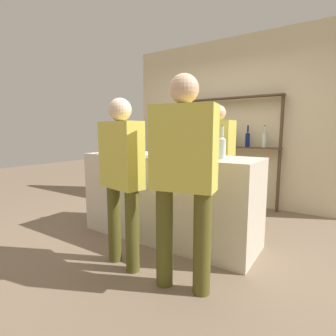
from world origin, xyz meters
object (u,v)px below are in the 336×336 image
(counter_bottle_2, at_px, (222,146))
(customer_right, at_px, (183,169))
(ice_bucket, at_px, (167,147))
(counter_bottle_3, at_px, (178,145))
(cork_jar, at_px, (111,147))
(server_behind_counter, at_px, (217,154))
(counter_bottle_1, at_px, (127,142))
(customer_center, at_px, (122,171))
(counter_bottle_0, at_px, (212,144))
(wine_glass, at_px, (127,143))

(counter_bottle_2, relative_size, customer_right, 0.20)
(ice_bucket, bearing_deg, counter_bottle_3, 66.77)
(cork_jar, height_order, server_behind_counter, server_behind_counter)
(counter_bottle_1, distance_m, cork_jar, 0.32)
(customer_center, bearing_deg, counter_bottle_3, 3.13)
(ice_bucket, height_order, server_behind_counter, server_behind_counter)
(counter_bottle_2, bearing_deg, customer_right, -90.70)
(counter_bottle_3, bearing_deg, customer_center, -98.22)
(counter_bottle_0, height_order, customer_center, customer_center)
(counter_bottle_1, relative_size, customer_right, 0.20)
(counter_bottle_3, distance_m, server_behind_counter, 0.97)
(cork_jar, xyz_separation_m, customer_right, (1.39, -0.63, -0.10))
(cork_jar, bearing_deg, customer_right, -24.45)
(counter_bottle_0, bearing_deg, server_behind_counter, 107.42)
(counter_bottle_0, xyz_separation_m, server_behind_counter, (-0.23, 0.72, -0.17))
(counter_bottle_2, distance_m, counter_bottle_3, 0.54)
(ice_bucket, bearing_deg, counter_bottle_2, 7.43)
(cork_jar, xyz_separation_m, server_behind_counter, (0.94, 1.13, -0.13))
(ice_bucket, xyz_separation_m, customer_right, (0.59, -0.67, -0.12))
(ice_bucket, height_order, cork_jar, ice_bucket)
(counter_bottle_1, bearing_deg, wine_glass, 134.66)
(counter_bottle_2, relative_size, server_behind_counter, 0.21)
(counter_bottle_0, height_order, ice_bucket, counter_bottle_0)
(customer_right, bearing_deg, cork_jar, 54.65)
(server_behind_counter, bearing_deg, customer_center, 4.89)
(counter_bottle_2, bearing_deg, counter_bottle_3, 173.95)
(counter_bottle_2, relative_size, cork_jar, 1.96)
(counter_bottle_2, xyz_separation_m, customer_center, (-0.66, -0.74, -0.21))
(counter_bottle_2, xyz_separation_m, cork_jar, (-1.40, -0.12, -0.04))
(counter_bottle_0, height_order, cork_jar, counter_bottle_0)
(customer_right, bearing_deg, server_behind_counter, 3.59)
(counter_bottle_2, distance_m, ice_bucket, 0.61)
(wine_glass, distance_m, customer_center, 1.33)
(counter_bottle_0, distance_m, wine_glass, 1.26)
(wine_glass, distance_m, ice_bucket, 0.96)
(counter_bottle_1, relative_size, counter_bottle_2, 1.01)
(counter_bottle_3, bearing_deg, server_behind_counter, 85.33)
(counter_bottle_0, height_order, counter_bottle_2, counter_bottle_0)
(counter_bottle_0, relative_size, cork_jar, 2.00)
(counter_bottle_0, distance_m, ice_bucket, 0.52)
(server_behind_counter, bearing_deg, counter_bottle_2, 35.84)
(ice_bucket, distance_m, cork_jar, 0.80)
(counter_bottle_3, xyz_separation_m, server_behind_counter, (0.08, 0.95, -0.16))
(cork_jar, bearing_deg, counter_bottle_2, 4.72)
(counter_bottle_2, distance_m, wine_glass, 1.52)
(counter_bottle_1, bearing_deg, server_behind_counter, 40.54)
(wine_glass, distance_m, customer_right, 1.81)
(customer_right, bearing_deg, counter_bottle_2, -11.59)
(counter_bottle_0, height_order, wine_glass, counter_bottle_0)
(counter_bottle_2, relative_size, wine_glass, 2.19)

